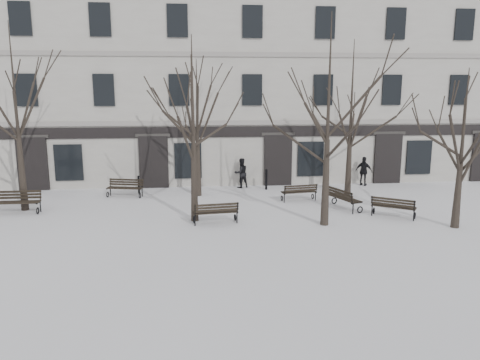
{
  "coord_description": "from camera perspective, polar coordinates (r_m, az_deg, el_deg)",
  "views": [
    {
      "loc": [
        -1.23,
        -18.12,
        5.52
      ],
      "look_at": [
        0.84,
        3.0,
        1.32
      ],
      "focal_mm": 35.0,
      "sensor_mm": 36.0,
      "label": 1
    }
  ],
  "objects": [
    {
      "name": "pedestrian_b",
      "position": [
        26.31,
        0.14,
        -0.92
      ],
      "size": [
        0.98,
        0.87,
        1.67
      ],
      "primitive_type": "imported",
      "rotation": [
        0.0,
        0.0,
        3.49
      ],
      "color": "black",
      "rests_on": "ground"
    },
    {
      "name": "bollard_b",
      "position": [
        25.72,
        3.22,
        0.18
      ],
      "size": [
        0.15,
        0.15,
        1.15
      ],
      "color": "black",
      "rests_on": "ground"
    },
    {
      "name": "ground",
      "position": [
        18.98,
        -1.65,
        -5.73
      ],
      "size": [
        100.0,
        100.0,
        0.0
      ],
      "primitive_type": "plane",
      "color": "white",
      "rests_on": "ground"
    },
    {
      "name": "bench_3",
      "position": [
        24.73,
        -13.82,
        -0.86
      ],
      "size": [
        1.9,
        1.04,
        0.91
      ],
      "rotation": [
        0.0,
        0.0,
        -0.23
      ],
      "color": "black",
      "rests_on": "ground"
    },
    {
      "name": "bollard_a",
      "position": [
        25.31,
        -12.25,
        -0.46
      ],
      "size": [
        0.13,
        0.13,
        0.97
      ],
      "color": "black",
      "rests_on": "ground"
    },
    {
      "name": "bench_1",
      "position": [
        19.29,
        -2.99,
        -3.9
      ],
      "size": [
        1.91,
        0.9,
        0.93
      ],
      "rotation": [
        0.0,
        0.0,
        3.27
      ],
      "color": "black",
      "rests_on": "ground"
    },
    {
      "name": "tree_5",
      "position": [
        23.88,
        -5.25,
        8.28
      ],
      "size": [
        4.85,
        4.85,
        6.92
      ],
      "color": "black",
      "rests_on": "ground"
    },
    {
      "name": "bench_2",
      "position": [
        21.19,
        18.19,
        -3.08
      ],
      "size": [
        1.87,
        1.55,
        0.93
      ],
      "rotation": [
        0.0,
        0.0,
        2.55
      ],
      "color": "black",
      "rests_on": "ground"
    },
    {
      "name": "tree_3",
      "position": [
        20.11,
        25.6,
        5.51
      ],
      "size": [
        4.39,
        4.39,
        6.26
      ],
      "color": "black",
      "rests_on": "ground"
    },
    {
      "name": "bench_4",
      "position": [
        23.28,
        7.24,
        -1.42
      ],
      "size": [
        1.8,
        0.89,
        0.87
      ],
      "rotation": [
        0.0,
        0.0,
        3.3
      ],
      "color": "black",
      "rests_on": "ground"
    },
    {
      "name": "tree_6",
      "position": [
        24.73,
        13.46,
        9.54
      ],
      "size": [
        5.53,
        5.53,
        7.9
      ],
      "color": "black",
      "rests_on": "ground"
    },
    {
      "name": "pedestrian_c",
      "position": [
        27.8,
        14.78,
        -0.64
      ],
      "size": [
        1.02,
        0.92,
        1.66
      ],
      "primitive_type": "imported",
      "rotation": [
        0.0,
        0.0,
        2.48
      ],
      "color": "black",
      "rests_on": "ground"
    },
    {
      "name": "bench_0",
      "position": [
        23.1,
        -25.55,
        -2.36
      ],
      "size": [
        2.01,
        0.74,
        1.01
      ],
      "rotation": [
        0.0,
        0.0,
        0.01
      ],
      "color": "black",
      "rests_on": "ground"
    },
    {
      "name": "bench_5",
      "position": [
        22.08,
        12.36,
        -2.1
      ],
      "size": [
        1.35,
        2.09,
        1.0
      ],
      "rotation": [
        0.0,
        0.0,
        1.92
      ],
      "color": "black",
      "rests_on": "ground"
    },
    {
      "name": "tree_4",
      "position": [
        23.03,
        -25.77,
        9.35
      ],
      "size": [
        5.84,
        5.84,
        8.35
      ],
      "color": "black",
      "rests_on": "ground"
    },
    {
      "name": "tree_2",
      "position": [
        18.77,
        10.78,
        10.08
      ],
      "size": [
        5.84,
        5.84,
        8.35
      ],
      "color": "black",
      "rests_on": "ground"
    },
    {
      "name": "tree_1",
      "position": [
        19.18,
        -5.79,
        8.8
      ],
      "size": [
        5.31,
        5.31,
        7.58
      ],
      "color": "black",
      "rests_on": "ground"
    },
    {
      "name": "building",
      "position": [
        31.1,
        -3.4,
        11.16
      ],
      "size": [
        40.4,
        10.2,
        11.4
      ],
      "color": "#B3B0A6",
      "rests_on": "ground"
    }
  ]
}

